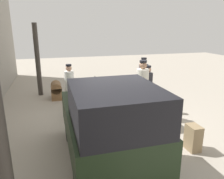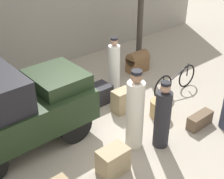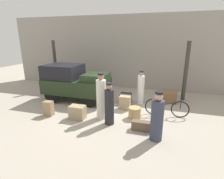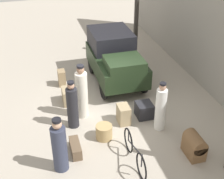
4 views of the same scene
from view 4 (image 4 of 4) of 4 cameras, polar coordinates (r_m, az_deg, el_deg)
The scene contains 16 objects.
ground_plane at distance 10.56m, azimuth -1.34°, elevation -4.03°, with size 30.00×30.00×0.00m, color #A89E8E.
station_building_facade at distance 11.08m, azimuth 19.66°, elevation 9.07°, with size 16.00×0.15×4.50m.
canopy_pillar_left at distance 14.10m, azimuth 4.42°, elevation 12.06°, with size 0.20×0.20×3.00m.
truck at distance 11.95m, azimuth 0.51°, elevation 6.01°, with size 3.25×1.67×1.84m.
bicycle at distance 8.46m, azimuth 4.14°, elevation -11.40°, with size 1.76×0.04×0.76m.
wicker_basket at distance 9.33m, azimuth -1.47°, elevation -7.74°, with size 0.50×0.50×0.44m.
porter_standing_middle at distance 9.94m, azimuth -5.54°, elevation -0.75°, with size 0.38×0.38×1.85m.
conductor_in_dark_uniform at distance 9.58m, azimuth -7.25°, elevation -3.08°, with size 0.35×0.35×1.60m.
porter_lifting_near_truck at distance 9.51m, azimuth 8.89°, elevation -3.38°, with size 0.33×0.33×1.62m.
porter_carrying_trunk at distance 8.16m, azimuth -9.58°, elevation -10.33°, with size 0.39×0.39×1.60m.
suitcase_black_upright at distance 12.05m, azimuth -9.17°, elevation 2.10°, with size 0.38×0.27×0.62m.
trunk_wicker_pale at distance 10.96m, azimuth -7.97°, elevation -1.19°, with size 0.61×0.41×0.55m.
trunk_barrel_dark at distance 8.96m, azimuth 14.83°, elevation -9.80°, with size 0.69×0.42×0.69m.
suitcase_small_leather at distance 9.89m, azimuth 2.13°, elevation -4.57°, with size 0.50×0.35×0.61m.
trunk_large_brown at distance 10.24m, azimuth 5.91°, elevation -3.75°, with size 0.54×0.51×0.50m.
suitcase_tan_flat at distance 8.92m, azimuth -6.69°, elevation -10.58°, with size 0.73×0.26×0.34m.
Camera 4 is at (8.39, -2.07, 6.06)m, focal length 50.00 mm.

